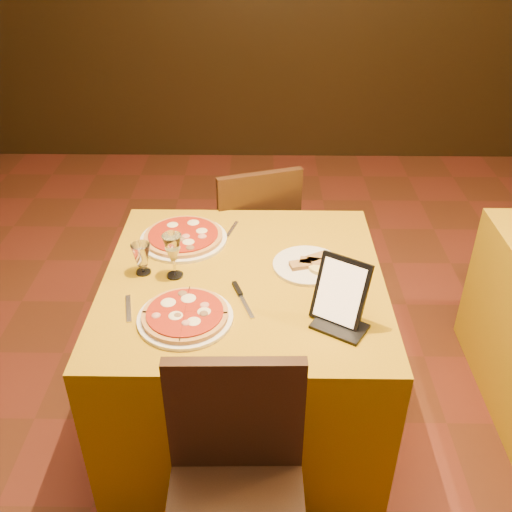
{
  "coord_description": "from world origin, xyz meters",
  "views": [
    {
      "loc": [
        -0.09,
        -1.33,
        2.04
      ],
      "look_at": [
        -0.11,
        0.49,
        0.86
      ],
      "focal_mm": 40.0,
      "sensor_mm": 36.0,
      "label": 1
    }
  ],
  "objects_px": {
    "pizza_far": "(183,237)",
    "tablet": "(341,291)",
    "pizza_near": "(185,316)",
    "water_glass": "(142,259)",
    "main_table": "(244,348)",
    "chair_main_far": "(249,237)",
    "wine_glass": "(173,256)"
  },
  "relations": [
    {
      "from": "wine_glass",
      "to": "pizza_far",
      "type": "bearing_deg",
      "value": 89.7
    },
    {
      "from": "pizza_near",
      "to": "water_glass",
      "type": "height_order",
      "value": "water_glass"
    },
    {
      "from": "chair_main_far",
      "to": "tablet",
      "type": "height_order",
      "value": "tablet"
    },
    {
      "from": "water_glass",
      "to": "tablet",
      "type": "bearing_deg",
      "value": -20.52
    },
    {
      "from": "pizza_far",
      "to": "wine_glass",
      "type": "height_order",
      "value": "wine_glass"
    },
    {
      "from": "main_table",
      "to": "pizza_far",
      "type": "xyz_separation_m",
      "value": [
        -0.27,
        0.27,
        0.39
      ]
    },
    {
      "from": "main_table",
      "to": "wine_glass",
      "type": "distance_m",
      "value": 0.54
    },
    {
      "from": "chair_main_far",
      "to": "water_glass",
      "type": "bearing_deg",
      "value": 44.53
    },
    {
      "from": "wine_glass",
      "to": "tablet",
      "type": "distance_m",
      "value": 0.67
    },
    {
      "from": "pizza_near",
      "to": "tablet",
      "type": "bearing_deg",
      "value": 1.29
    },
    {
      "from": "wine_glass",
      "to": "water_glass",
      "type": "distance_m",
      "value": 0.13
    },
    {
      "from": "water_glass",
      "to": "pizza_near",
      "type": "bearing_deg",
      "value": -55.24
    },
    {
      "from": "pizza_near",
      "to": "tablet",
      "type": "distance_m",
      "value": 0.55
    },
    {
      "from": "chair_main_far",
      "to": "pizza_near",
      "type": "distance_m",
      "value": 1.13
    },
    {
      "from": "pizza_far",
      "to": "water_glass",
      "type": "relative_size",
      "value": 2.89
    },
    {
      "from": "main_table",
      "to": "tablet",
      "type": "bearing_deg",
      "value": -36.58
    },
    {
      "from": "pizza_far",
      "to": "tablet",
      "type": "bearing_deg",
      "value": -40.62
    },
    {
      "from": "pizza_far",
      "to": "water_glass",
      "type": "height_order",
      "value": "water_glass"
    },
    {
      "from": "main_table",
      "to": "tablet",
      "type": "distance_m",
      "value": 0.65
    },
    {
      "from": "main_table",
      "to": "chair_main_far",
      "type": "xyz_separation_m",
      "value": [
        0.0,
        0.8,
        0.08
      ]
    },
    {
      "from": "wine_glass",
      "to": "tablet",
      "type": "relative_size",
      "value": 0.78
    },
    {
      "from": "pizza_far",
      "to": "wine_glass",
      "type": "xyz_separation_m",
      "value": [
        -0.0,
        -0.27,
        0.08
      ]
    },
    {
      "from": "main_table",
      "to": "pizza_far",
      "type": "height_order",
      "value": "pizza_far"
    },
    {
      "from": "wine_glass",
      "to": "tablet",
      "type": "xyz_separation_m",
      "value": [
        0.61,
        -0.26,
        0.03
      ]
    },
    {
      "from": "tablet",
      "to": "main_table",
      "type": "bearing_deg",
      "value": 175.18
    },
    {
      "from": "wine_glass",
      "to": "water_glass",
      "type": "relative_size",
      "value": 1.46
    },
    {
      "from": "wine_glass",
      "to": "tablet",
      "type": "height_order",
      "value": "tablet"
    },
    {
      "from": "chair_main_far",
      "to": "water_glass",
      "type": "distance_m",
      "value": 0.94
    },
    {
      "from": "pizza_near",
      "to": "wine_glass",
      "type": "xyz_separation_m",
      "value": [
        -0.07,
        0.27,
        0.08
      ]
    },
    {
      "from": "pizza_far",
      "to": "wine_glass",
      "type": "relative_size",
      "value": 1.98
    },
    {
      "from": "pizza_near",
      "to": "wine_glass",
      "type": "height_order",
      "value": "wine_glass"
    },
    {
      "from": "pizza_far",
      "to": "pizza_near",
      "type": "bearing_deg",
      "value": -82.46
    }
  ]
}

